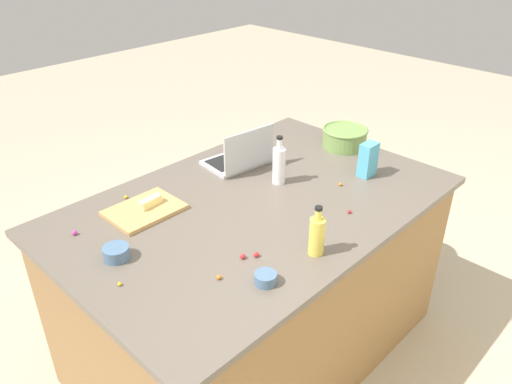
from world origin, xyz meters
name	(u,v)px	position (x,y,z in m)	size (l,w,h in m)	color
ground_plane	(256,345)	(0.00, 0.00, 0.00)	(12.00, 12.00, 0.00)	#B7A88E
island_counter	(256,280)	(0.00, 0.00, 0.45)	(1.77, 1.15, 0.90)	olive
laptop	(240,157)	(-0.20, -0.31, 0.95)	(0.33, 0.26, 0.22)	#B7B7BC
mixing_bowl_large	(345,137)	(-0.77, -0.07, 0.96)	(0.25, 0.25, 0.11)	#72934C
bottle_vinegar	(279,165)	(-0.21, -0.05, 1.00)	(0.06, 0.06, 0.24)	white
bottle_oil	(317,235)	(0.12, 0.43, 0.98)	(0.06, 0.06, 0.21)	#DBC64C
cutting_board	(144,210)	(0.40, -0.29, 0.91)	(0.31, 0.23, 0.02)	tan
butter_stick_left	(150,202)	(0.37, -0.29, 0.94)	(0.11, 0.04, 0.04)	#F4E58C
ramekin_small	(116,253)	(0.66, -0.09, 0.93)	(0.10, 0.10, 0.05)	slate
ramekin_medium	(266,278)	(0.38, 0.41, 0.92)	(0.08, 0.08, 0.04)	slate
candy_bag	(368,160)	(-0.56, 0.21, 0.99)	(0.09, 0.06, 0.17)	#4CA5CC
candy_0	(126,197)	(0.39, -0.44, 0.91)	(0.02, 0.02, 0.02)	yellow
candy_1	(341,184)	(-0.39, 0.18, 0.91)	(0.02, 0.02, 0.02)	orange
candy_2	(243,256)	(0.33, 0.26, 0.91)	(0.02, 0.02, 0.02)	red
candy_3	(219,277)	(0.48, 0.28, 0.91)	(0.02, 0.02, 0.02)	orange
candy_4	(256,254)	(0.29, 0.28, 0.91)	(0.02, 0.02, 0.02)	red
candy_5	(349,212)	(-0.21, 0.36, 0.91)	(0.02, 0.02, 0.02)	red
candy_6	(120,284)	(0.74, 0.06, 0.91)	(0.01, 0.01, 0.01)	yellow
candy_7	(75,233)	(0.70, -0.34, 0.91)	(0.02, 0.02, 0.02)	#CC3399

